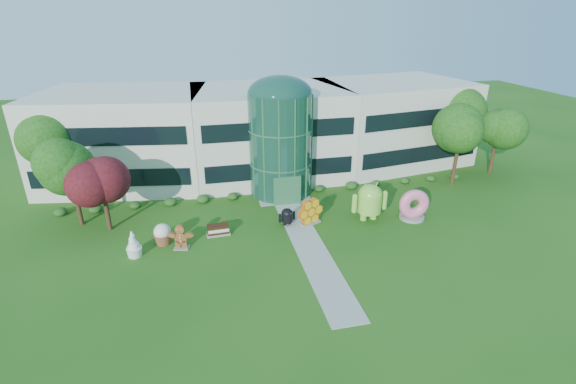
{
  "coord_description": "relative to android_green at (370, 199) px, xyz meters",
  "views": [
    {
      "loc": [
        -7.79,
        -25.66,
        16.86
      ],
      "look_at": [
        -0.6,
        6.0,
        2.6
      ],
      "focal_mm": 26.0,
      "sensor_mm": 36.0,
      "label": 1
    }
  ],
  "objects": [
    {
      "name": "atrium",
      "position": [
        -6.27,
        7.53,
        2.99
      ],
      "size": [
        6.0,
        6.0,
        9.8
      ],
      "primitive_type": "cylinder",
      "color": "#194738",
      "rests_on": "ground"
    },
    {
      "name": "gingerbread",
      "position": [
        -15.92,
        -1.37,
        -0.89
      ],
      "size": [
        2.35,
        1.36,
        2.05
      ],
      "primitive_type": null,
      "rotation": [
        0.0,
        0.0,
        -0.24
      ],
      "color": "brown",
      "rests_on": "ground"
    },
    {
      "name": "honeycomb",
      "position": [
        -5.19,
        0.36,
        -0.87
      ],
      "size": [
        2.79,
        1.95,
        2.08
      ],
      "primitive_type": null,
      "rotation": [
        0.0,
        0.0,
        0.43
      ],
      "color": "yellow",
      "rests_on": "ground"
    },
    {
      "name": "tree_red",
      "position": [
        -21.77,
        3.03,
        1.09
      ],
      "size": [
        4.0,
        4.0,
        6.0
      ],
      "primitive_type": null,
      "color": "#3F0C14",
      "rests_on": "ground"
    },
    {
      "name": "trees_backdrop",
      "position": [
        -6.27,
        8.53,
        2.29
      ],
      "size": [
        52.0,
        8.0,
        8.4
      ],
      "primitive_type": null,
      "color": "#174010",
      "rests_on": "ground"
    },
    {
      "name": "froyo",
      "position": [
        -19.3,
        -1.74,
        -0.86
      ],
      "size": [
        1.4,
        1.4,
        2.11
      ],
      "primitive_type": null,
      "rotation": [
        0.0,
        0.0,
        0.15
      ],
      "color": "white",
      "rests_on": "ground"
    },
    {
      "name": "building",
      "position": [
        -6.27,
        13.53,
        2.74
      ],
      "size": [
        46.0,
        15.0,
        9.3
      ],
      "primitive_type": null,
      "color": "beige",
      "rests_on": "ground"
    },
    {
      "name": "ice_cream_sandwich",
      "position": [
        -13.01,
        0.17,
        -1.49
      ],
      "size": [
        1.93,
        1.04,
        0.84
      ],
      "primitive_type": null,
      "rotation": [
        0.0,
        0.0,
        0.05
      ],
      "color": "black",
      "rests_on": "ground"
    },
    {
      "name": "android_black",
      "position": [
        -7.18,
        0.53,
        -1.02
      ],
      "size": [
        1.73,
        1.31,
        1.78
      ],
      "primitive_type": null,
      "rotation": [
        0.0,
        0.0,
        0.18
      ],
      "color": "black",
      "rests_on": "ground"
    },
    {
      "name": "walkway",
      "position": [
        -6.27,
        -2.47,
        -1.89
      ],
      "size": [
        2.4,
        20.0,
        0.04
      ],
      "primitive_type": "cube",
      "color": "#9E9E93",
      "rests_on": "ground"
    },
    {
      "name": "ground",
      "position": [
        -6.27,
        -4.47,
        -1.91
      ],
      "size": [
        140.0,
        140.0,
        0.0
      ],
      "primitive_type": "plane",
      "color": "#215114",
      "rests_on": "ground"
    },
    {
      "name": "android_green",
      "position": [
        0.0,
        0.0,
        0.0
      ],
      "size": [
        3.41,
        2.31,
        3.82
      ],
      "primitive_type": null,
      "rotation": [
        0.0,
        0.0,
        0.02
      ],
      "color": "#83CB41",
      "rests_on": "ground"
    },
    {
      "name": "donut",
      "position": [
        3.79,
        -0.7,
        -0.51
      ],
      "size": [
        2.82,
        1.59,
        2.8
      ],
      "primitive_type": null,
      "rotation": [
        0.0,
        0.0,
        -0.11
      ],
      "color": "#F35C95",
      "rests_on": "ground"
    },
    {
      "name": "cupcake",
      "position": [
        -17.3,
        -0.33,
        -1.06
      ],
      "size": [
        1.61,
        1.61,
        1.7
      ],
      "primitive_type": null,
      "rotation": [
        0.0,
        0.0,
        -0.14
      ],
      "color": "white",
      "rests_on": "ground"
    }
  ]
}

